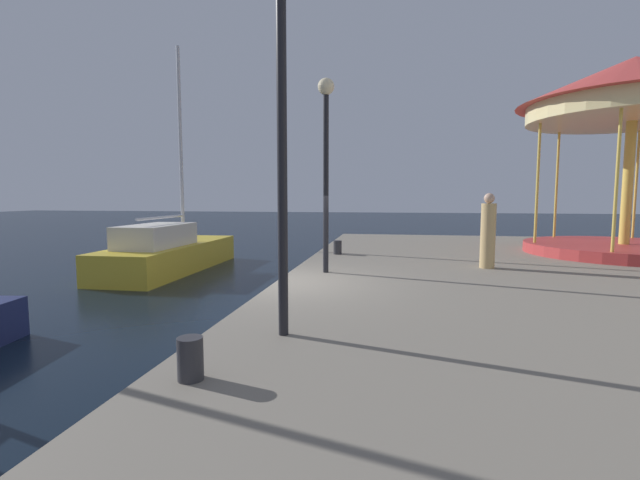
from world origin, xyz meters
name	(u,v)px	position (x,y,z in m)	size (l,w,h in m)	color
ground_plane	(278,319)	(0.00, 0.00, 0.00)	(120.00, 120.00, 0.00)	black
quay_dock	(623,314)	(6.35, 0.00, 0.40)	(12.70, 22.66, 0.80)	gray
sailboat_yellow	(168,252)	(-5.10, 5.05, 0.63)	(2.09, 6.44, 7.59)	gold
carousel	(633,108)	(8.89, 5.65, 4.98)	(6.17, 6.17, 5.59)	#B23333
lamp_post_mid_promenade	(281,78)	(1.00, -3.40, 3.86)	(0.36, 0.36, 4.50)	black
lamp_post_far_end	(326,141)	(0.81, 1.13, 3.69)	(0.36, 0.36, 4.21)	black
bollard_south	(338,247)	(0.66, 4.28, 1.00)	(0.24, 0.24, 0.40)	#2D2D33
bollard_north	(190,359)	(0.49, -4.86, 1.00)	(0.24, 0.24, 0.40)	#2D2D33
person_mid_promenade	(488,233)	(4.47, 2.38, 1.63)	(0.34, 0.34, 1.76)	tan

